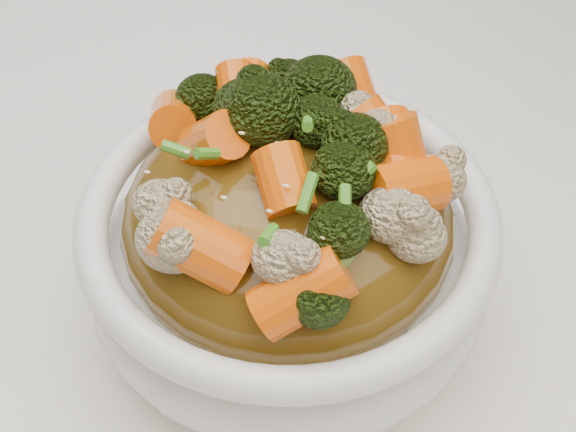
% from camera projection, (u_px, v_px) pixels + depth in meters
% --- Properties ---
extents(tablecloth, '(1.20, 0.80, 0.04)m').
position_uv_depth(tablecloth, '(299.00, 370.00, 0.41)').
color(tablecloth, white).
rests_on(tablecloth, dining_table).
extents(bowl, '(0.24, 0.24, 0.08)m').
position_uv_depth(bowl, '(288.00, 256.00, 0.39)').
color(bowl, white).
rests_on(bowl, tablecloth).
extents(sauce_base, '(0.19, 0.19, 0.08)m').
position_uv_depth(sauce_base, '(288.00, 220.00, 0.37)').
color(sauce_base, '#553A0E').
rests_on(sauce_base, bowl).
extents(carrots, '(0.19, 0.19, 0.04)m').
position_uv_depth(carrots, '(288.00, 129.00, 0.33)').
color(carrots, '#E95B07').
rests_on(carrots, sauce_base).
extents(broccoli, '(0.19, 0.19, 0.04)m').
position_uv_depth(broccoli, '(288.00, 130.00, 0.33)').
color(broccoli, black).
rests_on(broccoli, sauce_base).
extents(cauliflower, '(0.19, 0.19, 0.03)m').
position_uv_depth(cauliflower, '(288.00, 133.00, 0.33)').
color(cauliflower, '#CEBB8D').
rests_on(cauliflower, sauce_base).
extents(scallions, '(0.14, 0.14, 0.02)m').
position_uv_depth(scallions, '(288.00, 127.00, 0.33)').
color(scallions, '#3E851E').
rests_on(scallions, sauce_base).
extents(sesame_seeds, '(0.17, 0.17, 0.01)m').
position_uv_depth(sesame_seeds, '(288.00, 127.00, 0.33)').
color(sesame_seeds, beige).
rests_on(sesame_seeds, sauce_base).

